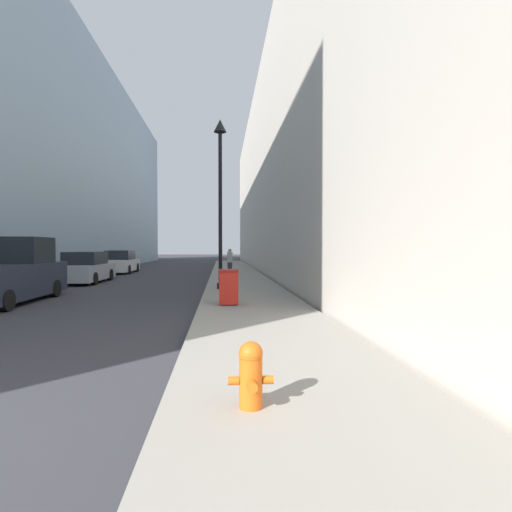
{
  "coord_description": "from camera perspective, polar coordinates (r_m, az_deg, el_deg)",
  "views": [
    {
      "loc": [
        4.63,
        -3.13,
        1.87
      ],
      "look_at": [
        6.51,
        18.79,
        1.38
      ],
      "focal_mm": 28.0,
      "sensor_mm": 36.0,
      "label": 1
    }
  ],
  "objects": [
    {
      "name": "trash_bin",
      "position": [
        12.06,
        -3.95,
        -4.37
      ],
      "size": [
        0.58,
        0.67,
        1.05
      ],
      "color": "red",
      "rests_on": "sidewalk_right"
    },
    {
      "name": "building_left_glass",
      "position": [
        33.57,
        -32.77,
        12.54
      ],
      "size": [
        12.0,
        60.0,
        17.09
      ],
      "color": "#849EB2",
      "rests_on": "ground"
    },
    {
      "name": "fire_hydrant",
      "position": [
        4.45,
        -0.75,
        -16.38
      ],
      "size": [
        0.49,
        0.38,
        0.71
      ],
      "color": "#D15614",
      "rests_on": "sidewalk_right"
    },
    {
      "name": "parked_sedan_far",
      "position": [
        30.44,
        -18.82,
        -0.9
      ],
      "size": [
        1.98,
        4.58,
        1.64
      ],
      "color": "silver",
      "rests_on": "ground"
    },
    {
      "name": "parked_sedan_near",
      "position": [
        22.8,
        -23.16,
        -1.66
      ],
      "size": [
        1.94,
        4.69,
        1.62
      ],
      "color": "#A3A8B2",
      "rests_on": "ground"
    },
    {
      "name": "lamppost",
      "position": [
        16.69,
        -5.14,
        11.07
      ],
      "size": [
        0.51,
        0.51,
        6.94
      ],
      "color": "black",
      "rests_on": "sidewalk_right"
    },
    {
      "name": "pedestrian_on_sidewalk",
      "position": [
        24.45,
        -3.75,
        -0.85
      ],
      "size": [
        0.33,
        0.21,
        1.64
      ],
      "color": "#2D3347",
      "rests_on": "sidewalk_right"
    },
    {
      "name": "building_right_stone",
      "position": [
        30.9,
        11.78,
        11.54
      ],
      "size": [
        12.0,
        60.0,
        14.78
      ],
      "color": "beige",
      "rests_on": "ground"
    },
    {
      "name": "sidewalk_right",
      "position": [
        21.23,
        -2.3,
        -3.58
      ],
      "size": [
        3.3,
        60.0,
        0.14
      ],
      "color": "gray",
      "rests_on": "ground"
    },
    {
      "name": "pickup_truck",
      "position": [
        15.79,
        -32.13,
        -2.35
      ],
      "size": [
        2.16,
        5.48,
        2.23
      ],
      "color": "#232838",
      "rests_on": "ground"
    }
  ]
}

